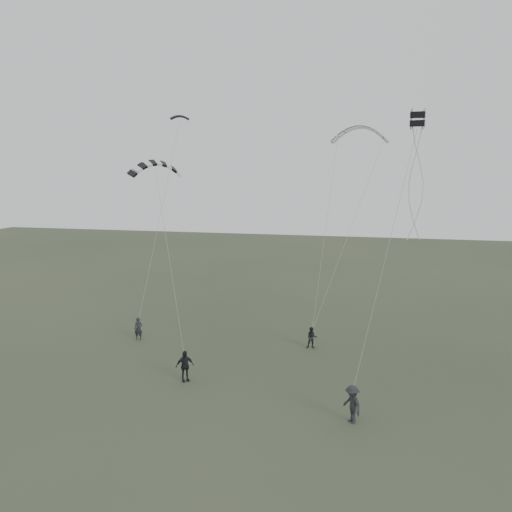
% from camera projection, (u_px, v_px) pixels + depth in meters
% --- Properties ---
extents(ground, '(140.00, 140.00, 0.00)m').
position_uv_depth(ground, '(225.00, 387.00, 28.95)').
color(ground, '#35412A').
rests_on(ground, ground).
extents(flyer_left, '(0.68, 0.52, 1.68)m').
position_uv_depth(flyer_left, '(138.00, 329.00, 37.01)').
color(flyer_left, black).
rests_on(flyer_left, ground).
extents(flyer_right, '(0.81, 0.67, 1.53)m').
position_uv_depth(flyer_right, '(312.00, 338.00, 35.26)').
color(flyer_right, black).
rests_on(flyer_right, ground).
extents(flyer_center, '(1.15, 1.04, 1.88)m').
position_uv_depth(flyer_center, '(185.00, 366.00, 29.70)').
color(flyer_center, black).
rests_on(flyer_center, ground).
extents(flyer_far, '(1.33, 1.42, 1.93)m').
position_uv_depth(flyer_far, '(352.00, 404.00, 24.80)').
color(flyer_far, '#232327').
rests_on(flyer_far, ground).
extents(kite_dark_small, '(1.60, 1.21, 0.61)m').
position_uv_depth(kite_dark_small, '(180.00, 116.00, 39.63)').
color(kite_dark_small, black).
rests_on(kite_dark_small, flyer_left).
extents(kite_pale_large, '(4.67, 2.10, 1.93)m').
position_uv_depth(kite_pale_large, '(361.00, 128.00, 39.21)').
color(kite_pale_large, '#9FA1A4').
rests_on(kite_pale_large, flyer_right).
extents(kite_striped, '(3.39, 3.15, 1.51)m').
position_uv_depth(kite_striped, '(155.00, 163.00, 32.16)').
color(kite_striped, black).
rests_on(kite_striped, flyer_center).
extents(kite_box, '(0.85, 0.88, 0.80)m').
position_uv_depth(kite_box, '(418.00, 119.00, 26.48)').
color(kite_box, black).
rests_on(kite_box, flyer_far).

